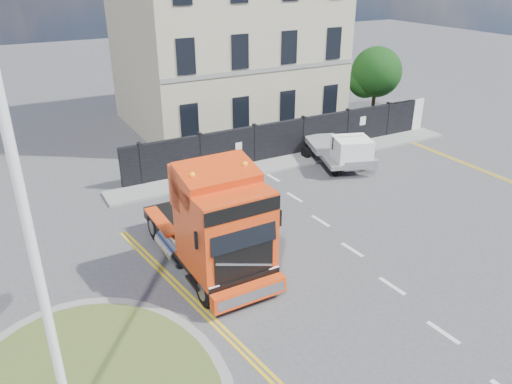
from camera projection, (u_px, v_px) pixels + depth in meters
ground at (278, 266)px, 17.29m from camera, size 120.00×120.00×0.00m
hoarding_fence at (296, 137)px, 26.89m from camera, size 18.80×0.25×2.00m
georgian_building at (225, 30)px, 30.62m from camera, size 12.30×10.30×12.80m
tree at (374, 74)px, 31.91m from camera, size 3.20×3.20×4.80m
pavement_far at (296, 160)px, 26.33m from camera, size 20.00×1.60×0.12m
truck at (217, 227)px, 16.21m from camera, size 2.53×6.55×3.91m
flatbed_pickup at (345, 151)px, 24.96m from camera, size 2.99×4.69×1.79m
lamppost_island at (35, 258)px, 9.32m from camera, size 0.27×0.54×8.75m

